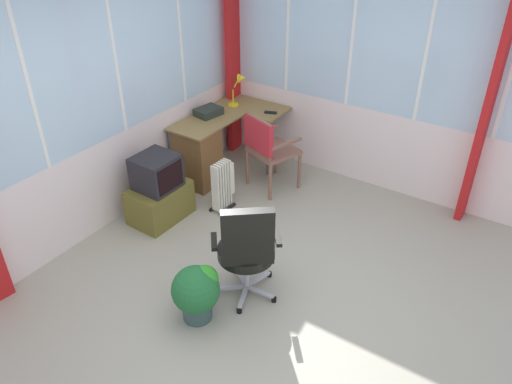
{
  "coord_description": "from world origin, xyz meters",
  "views": [
    {
      "loc": [
        -2.71,
        -1.71,
        3.17
      ],
      "look_at": [
        0.49,
        0.41,
        0.73
      ],
      "focal_mm": 34.88,
      "sensor_mm": 36.0,
      "label": 1
    }
  ],
  "objects_px": {
    "tv_remote": "(271,112)",
    "wooden_armchair": "(265,144)",
    "tv_on_stand": "(159,192)",
    "potted_plant": "(197,291)",
    "desk_lamp": "(240,84)",
    "space_heater": "(223,185)",
    "desk": "(202,151)",
    "office_chair": "(247,247)",
    "paper_tray": "(208,112)"
  },
  "relations": [
    {
      "from": "desk_lamp",
      "to": "tv_on_stand",
      "type": "relative_size",
      "value": 0.53
    },
    {
      "from": "space_heater",
      "to": "paper_tray",
      "type": "bearing_deg",
      "value": 46.87
    },
    {
      "from": "wooden_armchair",
      "to": "potted_plant",
      "type": "relative_size",
      "value": 1.83
    },
    {
      "from": "tv_remote",
      "to": "paper_tray",
      "type": "height_order",
      "value": "paper_tray"
    },
    {
      "from": "paper_tray",
      "to": "potted_plant",
      "type": "xyz_separation_m",
      "value": [
        -2.06,
        -1.46,
        -0.49
      ]
    },
    {
      "from": "tv_remote",
      "to": "potted_plant",
      "type": "relative_size",
      "value": 0.29
    },
    {
      "from": "desk",
      "to": "tv_remote",
      "type": "distance_m",
      "value": 0.95
    },
    {
      "from": "desk_lamp",
      "to": "wooden_armchair",
      "type": "relative_size",
      "value": 0.42
    },
    {
      "from": "paper_tray",
      "to": "wooden_armchair",
      "type": "xyz_separation_m",
      "value": [
        -0.03,
        -0.83,
        -0.19
      ]
    },
    {
      "from": "tv_remote",
      "to": "space_heater",
      "type": "xyz_separation_m",
      "value": [
        -1.07,
        -0.06,
        -0.46
      ]
    },
    {
      "from": "paper_tray",
      "to": "wooden_armchair",
      "type": "height_order",
      "value": "wooden_armchair"
    },
    {
      "from": "tv_remote",
      "to": "potted_plant",
      "type": "height_order",
      "value": "tv_remote"
    },
    {
      "from": "office_chair",
      "to": "tv_on_stand",
      "type": "relative_size",
      "value": 1.33
    },
    {
      "from": "desk_lamp",
      "to": "tv_remote",
      "type": "bearing_deg",
      "value": -93.54
    },
    {
      "from": "tv_remote",
      "to": "wooden_armchair",
      "type": "height_order",
      "value": "wooden_armchair"
    },
    {
      "from": "paper_tray",
      "to": "office_chair",
      "type": "distance_m",
      "value": 2.35
    },
    {
      "from": "desk",
      "to": "paper_tray",
      "type": "height_order",
      "value": "paper_tray"
    },
    {
      "from": "desk",
      "to": "tv_remote",
      "type": "xyz_separation_m",
      "value": [
        0.73,
        -0.5,
        0.35
      ]
    },
    {
      "from": "desk",
      "to": "desk_lamp",
      "type": "bearing_deg",
      "value": -2.22
    },
    {
      "from": "paper_tray",
      "to": "potted_plant",
      "type": "height_order",
      "value": "paper_tray"
    },
    {
      "from": "desk",
      "to": "potted_plant",
      "type": "bearing_deg",
      "value": -142.44
    },
    {
      "from": "paper_tray",
      "to": "tv_on_stand",
      "type": "xyz_separation_m",
      "value": [
        -1.15,
        -0.2,
        -0.46
      ]
    },
    {
      "from": "potted_plant",
      "to": "wooden_armchair",
      "type": "bearing_deg",
      "value": 17.34
    },
    {
      "from": "desk_lamp",
      "to": "office_chair",
      "type": "relative_size",
      "value": 0.4
    },
    {
      "from": "office_chair",
      "to": "potted_plant",
      "type": "bearing_deg",
      "value": 153.25
    },
    {
      "from": "paper_tray",
      "to": "tv_on_stand",
      "type": "distance_m",
      "value": 1.25
    },
    {
      "from": "desk_lamp",
      "to": "potted_plant",
      "type": "distance_m",
      "value": 2.96
    },
    {
      "from": "space_heater",
      "to": "potted_plant",
      "type": "distance_m",
      "value": 1.65
    },
    {
      "from": "wooden_armchair",
      "to": "space_heater",
      "type": "relative_size",
      "value": 1.61
    },
    {
      "from": "desk",
      "to": "tv_on_stand",
      "type": "height_order",
      "value": "tv_on_stand"
    },
    {
      "from": "desk_lamp",
      "to": "tv_on_stand",
      "type": "bearing_deg",
      "value": -177.25
    },
    {
      "from": "desk",
      "to": "space_heater",
      "type": "relative_size",
      "value": 2.31
    },
    {
      "from": "tv_remote",
      "to": "space_heater",
      "type": "height_order",
      "value": "tv_remote"
    },
    {
      "from": "tv_remote",
      "to": "tv_on_stand",
      "type": "height_order",
      "value": "tv_remote"
    },
    {
      "from": "tv_on_stand",
      "to": "potted_plant",
      "type": "relative_size",
      "value": 1.47
    },
    {
      "from": "office_chair",
      "to": "space_heater",
      "type": "bearing_deg",
      "value": 44.9
    },
    {
      "from": "desk_lamp",
      "to": "tv_remote",
      "type": "height_order",
      "value": "desk_lamp"
    },
    {
      "from": "space_heater",
      "to": "potted_plant",
      "type": "bearing_deg",
      "value": -150.83
    },
    {
      "from": "desk",
      "to": "space_heater",
      "type": "bearing_deg",
      "value": -120.83
    },
    {
      "from": "office_chair",
      "to": "potted_plant",
      "type": "xyz_separation_m",
      "value": [
        -0.42,
        0.21,
        -0.26
      ]
    },
    {
      "from": "paper_tray",
      "to": "office_chair",
      "type": "relative_size",
      "value": 0.3
    },
    {
      "from": "tv_on_stand",
      "to": "desk_lamp",
      "type": "bearing_deg",
      "value": 2.75
    },
    {
      "from": "potted_plant",
      "to": "office_chair",
      "type": "bearing_deg",
      "value": -26.75
    },
    {
      "from": "tv_remote",
      "to": "space_heater",
      "type": "distance_m",
      "value": 1.17
    },
    {
      "from": "desk",
      "to": "desk_lamp",
      "type": "distance_m",
      "value": 0.97
    },
    {
      "from": "desk",
      "to": "paper_tray",
      "type": "relative_size",
      "value": 4.51
    },
    {
      "from": "tv_remote",
      "to": "space_heater",
      "type": "bearing_deg",
      "value": 161.9
    },
    {
      "from": "tv_remote",
      "to": "paper_tray",
      "type": "relative_size",
      "value": 0.5
    },
    {
      "from": "desk",
      "to": "tv_remote",
      "type": "bearing_deg",
      "value": -34.26
    },
    {
      "from": "wooden_armchair",
      "to": "office_chair",
      "type": "bearing_deg",
      "value": -152.24
    }
  ]
}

